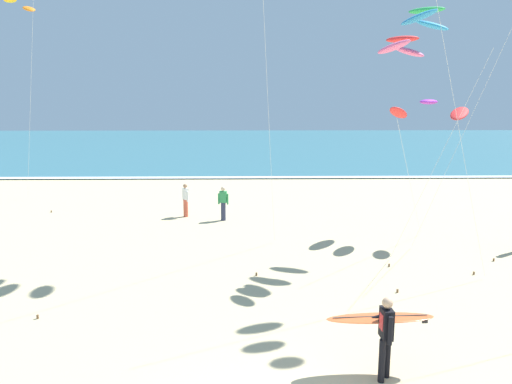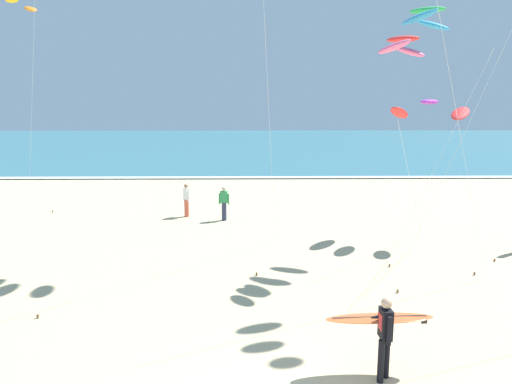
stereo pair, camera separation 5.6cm
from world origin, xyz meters
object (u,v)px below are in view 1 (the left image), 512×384
(kite_arc_golden_near, at_px, (11,5))
(kite_arc_scarlet_high, at_px, (402,46))
(bystander_green_top, at_px, (223,203))
(bystander_white_top, at_px, (186,200))
(kite_arc_violet_far, at_px, (428,109))
(kite_arc_emerald_close, at_px, (426,18))
(surfer_trailing, at_px, (383,326))

(kite_arc_golden_near, height_order, kite_arc_scarlet_high, kite_arc_golden_near)
(kite_arc_scarlet_high, height_order, bystander_green_top, kite_arc_scarlet_high)
(bystander_white_top, bearing_deg, kite_arc_golden_near, 153.54)
(kite_arc_violet_far, xyz_separation_m, bystander_green_top, (-8.20, 2.71, -4.29))
(kite_arc_golden_near, xyz_separation_m, bystander_green_top, (11.49, -5.57, -9.68))
(kite_arc_scarlet_high, xyz_separation_m, bystander_white_top, (-7.90, 6.56, -6.31))
(kite_arc_violet_far, xyz_separation_m, bystander_white_top, (-10.03, 3.47, -4.29))
(kite_arc_scarlet_high, bearing_deg, bystander_green_top, 136.32)
(kite_arc_scarlet_high, bearing_deg, bystander_white_top, 140.28)
(kite_arc_scarlet_high, relative_size, bystander_white_top, 4.68)
(kite_arc_golden_near, xyz_separation_m, kite_arc_emerald_close, (18.75, -10.07, -2.29))
(kite_arc_golden_near, distance_m, kite_arc_violet_far, 22.03)
(surfer_trailing, distance_m, bystander_white_top, 14.71)
(kite_arc_emerald_close, bearing_deg, kite_arc_golden_near, 151.76)
(kite_arc_emerald_close, relative_size, bystander_white_top, 5.39)
(kite_arc_scarlet_high, height_order, bystander_white_top, kite_arc_scarlet_high)
(kite_arc_golden_near, distance_m, bystander_white_top, 14.50)
(kite_arc_violet_far, height_order, kite_arc_scarlet_high, kite_arc_scarlet_high)
(kite_arc_emerald_close, height_order, bystander_white_top, kite_arc_emerald_close)
(kite_arc_emerald_close, bearing_deg, bystander_white_top, 149.94)
(surfer_trailing, distance_m, kite_arc_golden_near, 25.71)
(kite_arc_scarlet_high, relative_size, bystander_green_top, 4.68)
(kite_arc_scarlet_high, distance_m, bystander_green_top, 10.50)
(bystander_green_top, bearing_deg, bystander_white_top, 157.27)
(kite_arc_golden_near, bearing_deg, kite_arc_violet_far, -22.81)
(bystander_white_top, distance_m, bystander_green_top, 1.98)
(kite_arc_golden_near, distance_m, kite_arc_scarlet_high, 21.18)
(surfer_trailing, distance_m, kite_arc_scarlet_high, 9.58)
(kite_arc_golden_near, xyz_separation_m, kite_arc_scarlet_high, (17.55, -11.37, -3.37))
(surfer_trailing, bearing_deg, kite_arc_scarlet_high, 71.90)
(surfer_trailing, relative_size, kite_arc_violet_far, 0.40)
(kite_arc_golden_near, xyz_separation_m, kite_arc_violet_far, (19.69, -8.28, -5.39))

